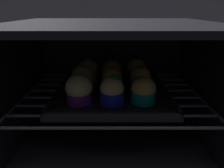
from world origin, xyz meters
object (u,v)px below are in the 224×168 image
at_px(muffin_row1_col0, 83,79).
at_px(muffin_row1_col2, 141,80).
at_px(baking_tray, 112,91).
at_px(muffin_row0_col2, 143,91).
at_px(muffin_row1_col1, 112,80).
at_px(muffin_row2_col2, 136,71).
at_px(muffin_row0_col0, 79,90).
at_px(muffin_row0_col1, 112,91).
at_px(muffin_row2_col1, 112,72).
at_px(muffin_row2_col0, 88,71).

xyz_separation_m(muffin_row1_col0, muffin_row1_col2, (0.18, 0.00, -0.00)).
xyz_separation_m(baking_tray, muffin_row0_col2, (0.08, -0.08, 0.04)).
distance_m(muffin_row1_col1, muffin_row2_col2, 0.12).
xyz_separation_m(muffin_row0_col0, muffin_row1_col2, (0.18, 0.09, -0.00)).
xyz_separation_m(muffin_row0_col1, muffin_row0_col2, (0.08, 0.00, -0.00)).
bearing_deg(baking_tray, muffin_row2_col2, 45.75).
bearing_deg(muffin_row0_col2, muffin_row2_col1, 116.66).
relative_size(muffin_row0_col1, muffin_row1_col1, 1.06).
bearing_deg(muffin_row0_col2, baking_tray, 135.68).
bearing_deg(muffin_row0_col1, muffin_row2_col2, 63.63).
bearing_deg(muffin_row1_col0, muffin_row0_col2, -25.32).
relative_size(muffin_row0_col2, muffin_row2_col1, 0.97).
height_order(muffin_row1_col0, muffin_row1_col1, muffin_row1_col0).
xyz_separation_m(muffin_row2_col0, muffin_row2_col1, (0.08, -0.00, -0.00)).
bearing_deg(muffin_row1_col2, muffin_row2_col2, 91.83).
bearing_deg(muffin_row0_col1, muffin_row1_col0, 136.16).
xyz_separation_m(muffin_row1_col0, muffin_row2_col0, (0.01, 0.09, -0.00)).
distance_m(muffin_row0_col2, muffin_row1_col1, 0.12).
distance_m(muffin_row1_col2, muffin_row2_col2, 0.09).
height_order(muffin_row0_col0, muffin_row0_col1, same).
xyz_separation_m(muffin_row0_col2, muffin_row1_col2, (0.00, 0.08, 0.00)).
height_order(muffin_row1_col2, muffin_row2_col2, muffin_row2_col2).
xyz_separation_m(muffin_row0_col1, muffin_row2_col1, (0.00, 0.17, -0.00)).
bearing_deg(muffin_row2_col2, muffin_row1_col2, -88.17).
height_order(baking_tray, muffin_row1_col2, muffin_row1_col2).
bearing_deg(muffin_row2_col0, muffin_row0_col2, -45.37).
bearing_deg(muffin_row2_col2, muffin_row2_col0, -179.75).
bearing_deg(muffin_row0_col0, muffin_row1_col1, 43.43).
bearing_deg(muffin_row2_col1, muffin_row2_col0, 177.18).
bearing_deg(muffin_row0_col1, muffin_row2_col1, 89.49).
bearing_deg(muffin_row1_col0, muffin_row1_col1, -1.08).
xyz_separation_m(baking_tray, muffin_row0_col0, (-0.09, -0.08, 0.04)).
bearing_deg(muffin_row2_col0, muffin_row0_col0, -91.72).
xyz_separation_m(muffin_row0_col2, muffin_row1_col1, (-0.08, 0.08, 0.00)).
height_order(baking_tray, muffin_row2_col1, muffin_row2_col1).
height_order(baking_tray, muffin_row1_col0, muffin_row1_col0).
xyz_separation_m(muffin_row1_col1, muffin_row2_col0, (-0.08, 0.09, 0.00)).
relative_size(baking_tray, muffin_row2_col0, 4.30).
bearing_deg(baking_tray, muffin_row0_col1, -90.15).
distance_m(muffin_row0_col2, muffin_row2_col1, 0.18).
height_order(muffin_row0_col0, muffin_row2_col2, same).
distance_m(baking_tray, muffin_row0_col0, 0.13).
height_order(muffin_row2_col0, muffin_row2_col2, same).
bearing_deg(muffin_row2_col2, muffin_row0_col0, -135.16).
relative_size(muffin_row0_col2, muffin_row1_col0, 0.89).
xyz_separation_m(muffin_row1_col1, muffin_row2_col2, (0.09, 0.09, 0.00)).
relative_size(baking_tray, muffin_row0_col1, 4.24).
xyz_separation_m(muffin_row0_col2, muffin_row2_col1, (-0.08, 0.17, 0.00)).
xyz_separation_m(muffin_row0_col0, muffin_row2_col1, (0.09, 0.17, -0.00)).
bearing_deg(muffin_row0_col2, muffin_row2_col2, 89.52).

